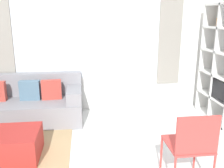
% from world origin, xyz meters
% --- Properties ---
extents(wall_back, '(6.27, 0.11, 2.70)m').
position_xyz_m(wall_back, '(0.00, 2.84, 1.36)').
color(wall_back, white).
rests_on(wall_back, ground_plane).
extents(couch_main, '(1.91, 0.86, 0.80)m').
position_xyz_m(couch_main, '(-1.10, 2.38, 0.30)').
color(couch_main, gray).
rests_on(couch_main, ground_plane).
extents(ottoman, '(0.64, 0.62, 0.37)m').
position_xyz_m(ottoman, '(-1.02, 1.14, 0.18)').
color(ottoman, '#A82823').
rests_on(ottoman, ground_plane).
extents(folding_chair, '(0.44, 0.46, 0.86)m').
position_xyz_m(folding_chair, '(0.99, 0.35, 0.52)').
color(folding_chair, '#CC3D38').
rests_on(folding_chair, ground_plane).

